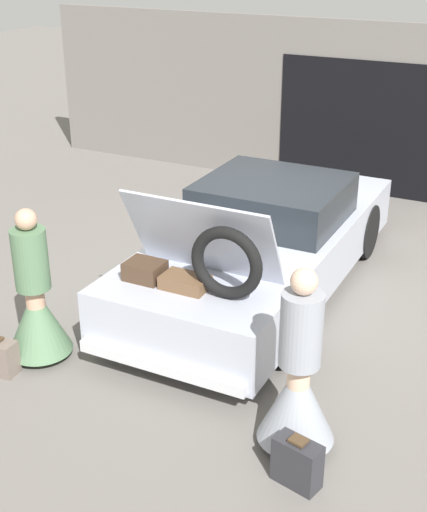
{
  "coord_description": "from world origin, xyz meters",
  "views": [
    {
      "loc": [
        3.05,
        -7.38,
        4.08
      ],
      "look_at": [
        0.0,
        -1.34,
        0.98
      ],
      "focal_mm": 50.0,
      "sensor_mm": 36.0,
      "label": 1
    }
  ],
  "objects": [
    {
      "name": "suitcase_beside_right_person",
      "position": [
        1.63,
        -3.08,
        0.21
      ],
      "size": [
        0.42,
        0.28,
        0.44
      ],
      "color": "#2D2D33",
      "rests_on": "ground_plane"
    },
    {
      "name": "person_right",
      "position": [
        1.44,
        -2.63,
        0.6
      ],
      "size": [
        0.67,
        0.67,
        1.7
      ],
      "rotation": [
        0.0,
        0.0,
        1.67
      ],
      "color": "beige",
      "rests_on": "ground_plane"
    },
    {
      "name": "person_left",
      "position": [
        -1.44,
        -2.5,
        0.58
      ],
      "size": [
        0.67,
        0.67,
        1.65
      ],
      "rotation": [
        0.0,
        0.0,
        -1.81
      ],
      "color": "tan",
      "rests_on": "ground_plane"
    },
    {
      "name": "car",
      "position": [
        0.0,
        0.01,
        0.6
      ],
      "size": [
        1.94,
        4.95,
        1.74
      ],
      "color": "#B2B7C6",
      "rests_on": "ground_plane"
    },
    {
      "name": "garage_wall_back",
      "position": [
        0.0,
        4.11,
        1.39
      ],
      "size": [
        12.0,
        0.14,
        2.8
      ],
      "color": "slate",
      "rests_on": "ground_plane"
    },
    {
      "name": "ground_plane",
      "position": [
        0.0,
        0.0,
        0.0
      ],
      "size": [
        40.0,
        40.0,
        0.0
      ],
      "primitive_type": "plane",
      "color": "slate"
    }
  ]
}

